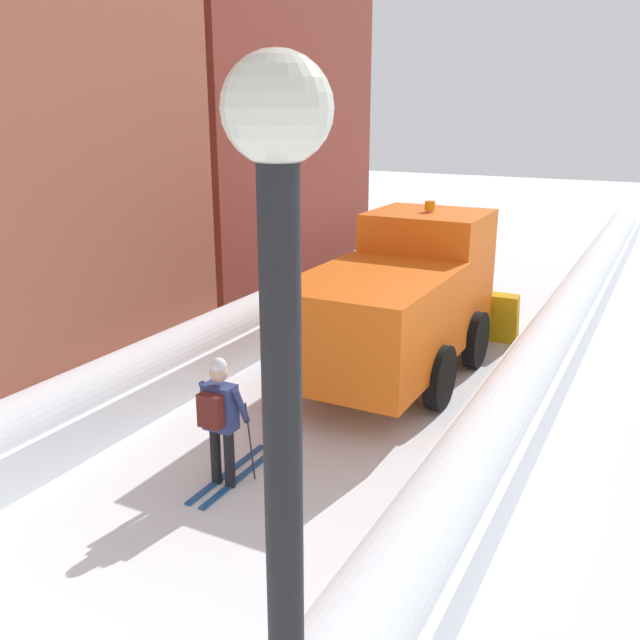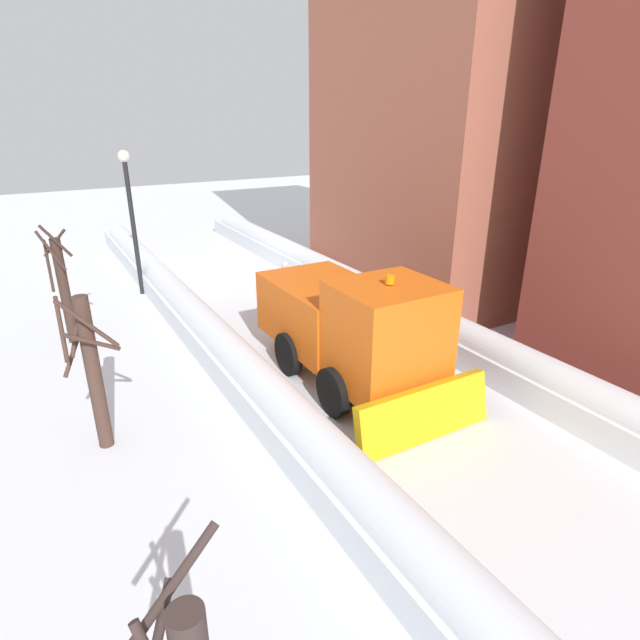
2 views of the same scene
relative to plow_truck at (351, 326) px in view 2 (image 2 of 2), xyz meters
The scene contains 9 objects.
ground_plane 1.54m from the plow_truck, 168.80° to the right, with size 80.00×80.00×0.00m, color white.
snowbank_left 3.44m from the plow_truck, behind, with size 1.10×36.00×1.11m.
snowbank_right 2.63m from the plow_truck, ahead, with size 1.10×36.00×1.11m.
plow_truck is the anchor object (origin of this frame).
skier 4.91m from the plow_truck, 97.32° to the right, with size 0.62×1.80×1.81m.
traffic_light_pole 7.75m from the plow_truck, 123.69° to the right, with size 0.28×0.42×4.54m.
street_lamp 10.03m from the plow_truck, 72.07° to the right, with size 0.40×0.40×5.05m.
bare_tree_near 8.29m from the plow_truck, 46.41° to the right, with size 0.82×0.87×3.49m.
bare_tree_mid 5.71m from the plow_truck, ahead, with size 1.06×1.16×3.29m.
Camera 2 is at (6.67, 19.49, 6.20)m, focal length 28.83 mm.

